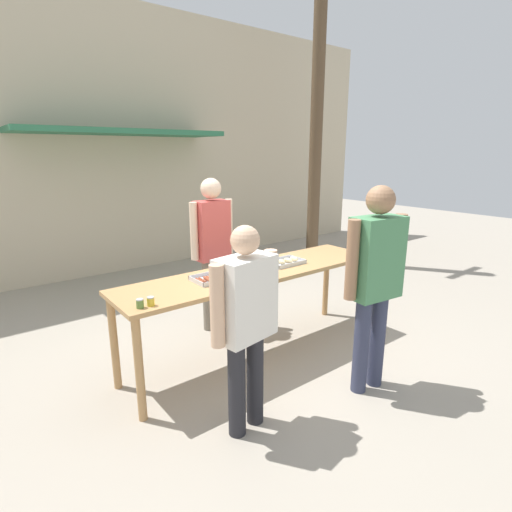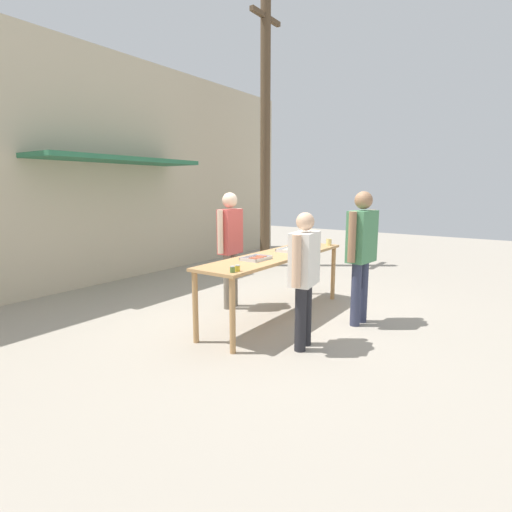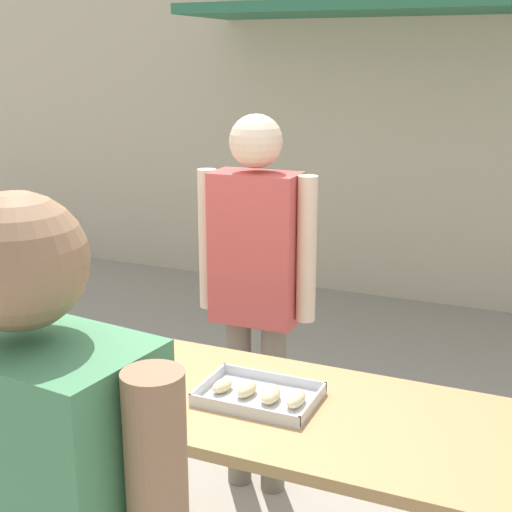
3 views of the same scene
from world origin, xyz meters
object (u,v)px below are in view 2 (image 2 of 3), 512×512
object	(u,v)px
condiment_jar_ketchup	(237,268)
person_customer_with_cup	(361,246)
condiment_jar_mustard	(232,269)
food_tray_buns	(290,250)
utility_pole	(265,127)
person_customer_holding_hotdog	(304,270)
food_tray_sausages	(256,259)
beer_cup	(329,242)
person_server_behind_table	(230,239)

from	to	relation	value
condiment_jar_ketchup	person_customer_with_cup	world-z (taller)	person_customer_with_cup
condiment_jar_mustard	food_tray_buns	bearing A→B (deg)	8.04
condiment_jar_mustard	condiment_jar_ketchup	xyz separation A→B (m)	(0.08, -0.01, 0.00)
food_tray_buns	utility_pole	distance (m)	4.32
person_customer_holding_hotdog	food_tray_sausages	bearing A→B (deg)	-116.81
food_tray_sausages	utility_pole	bearing A→B (deg)	32.02
utility_pole	person_customer_holding_hotdog	bearing A→B (deg)	-141.31
condiment_jar_ketchup	person_customer_with_cup	xyz separation A→B (m)	(1.66, -0.86, 0.12)
food_tray_sausages	beer_cup	size ratio (longest dim) A/B	3.59
condiment_jar_ketchup	person_customer_holding_hotdog	distance (m)	0.77
food_tray_sausages	food_tray_buns	size ratio (longest dim) A/B	0.99
condiment_jar_mustard	condiment_jar_ketchup	size ratio (longest dim) A/B	1.00
beer_cup	person_customer_with_cup	size ratio (longest dim) A/B	0.06
person_customer_holding_hotdog	person_server_behind_table	bearing A→B (deg)	-123.83
person_server_behind_table	person_customer_holding_hotdog	bearing A→B (deg)	-115.94
beer_cup	person_server_behind_table	size ratio (longest dim) A/B	0.06
person_server_behind_table	person_customer_holding_hotdog	distance (m)	1.90
food_tray_sausages	beer_cup	xyz separation A→B (m)	(1.80, -0.23, 0.04)
condiment_jar_mustard	utility_pole	size ratio (longest dim) A/B	0.01
person_customer_with_cup	condiment_jar_ketchup	bearing A→B (deg)	-20.57
person_server_behind_table	person_customer_holding_hotdog	world-z (taller)	person_server_behind_table
food_tray_sausages	person_server_behind_table	distance (m)	1.00
beer_cup	person_customer_holding_hotdog	world-z (taller)	person_customer_holding_hotdog
condiment_jar_ketchup	utility_pole	bearing A→B (deg)	30.03
food_tray_buns	person_customer_holding_hotdog	size ratio (longest dim) A/B	0.24
condiment_jar_ketchup	person_customer_holding_hotdog	world-z (taller)	person_customer_holding_hotdog
food_tray_sausages	food_tray_buns	distance (m)	0.90
beer_cup	person_customer_with_cup	world-z (taller)	person_customer_with_cup
food_tray_sausages	condiment_jar_mustard	distance (m)	0.86
food_tray_buns	person_server_behind_table	xyz separation A→B (m)	(-0.39, 0.85, 0.14)
beer_cup	person_customer_holding_hotdog	xyz separation A→B (m)	(-2.08, -0.64, -0.04)
condiment_jar_mustard	person_server_behind_table	xyz separation A→B (m)	(1.33, 1.09, 0.13)
person_server_behind_table	food_tray_buns	bearing A→B (deg)	-66.90
food_tray_buns	beer_cup	bearing A→B (deg)	-14.07
person_customer_with_cup	condiment_jar_mustard	bearing A→B (deg)	-19.62
beer_cup	person_server_behind_table	bearing A→B (deg)	140.21
food_tray_sausages	condiment_jar_ketchup	bearing A→B (deg)	-161.22
person_customer_with_cup	food_tray_sausages	bearing A→B (deg)	-43.45
person_customer_holding_hotdog	utility_pole	bearing A→B (deg)	-150.50
condiment_jar_ketchup	utility_pole	distance (m)	5.63
food_tray_buns	condiment_jar_mustard	bearing A→B (deg)	-171.96
person_customer_holding_hotdog	person_customer_with_cup	bearing A→B (deg)	159.71
condiment_jar_mustard	beer_cup	world-z (taller)	beer_cup
person_server_behind_table	person_customer_with_cup	bearing A→B (deg)	-79.41
condiment_jar_mustard	person_customer_with_cup	size ratio (longest dim) A/B	0.04
person_customer_with_cup	utility_pole	world-z (taller)	utility_pole
condiment_jar_ketchup	person_server_behind_table	size ratio (longest dim) A/B	0.04
person_customer_with_cup	person_server_behind_table	bearing A→B (deg)	-71.38
food_tray_sausages	person_customer_with_cup	world-z (taller)	person_customer_with_cup
condiment_jar_mustard	utility_pole	world-z (taller)	utility_pole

